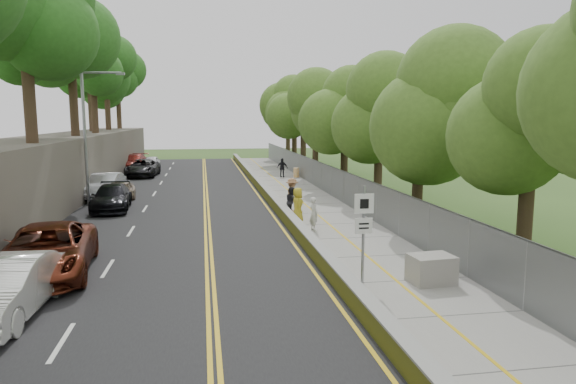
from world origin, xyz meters
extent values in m
plane|color=#33511E|center=(0.00, 0.00, 0.00)|extent=(140.00, 140.00, 0.00)
cube|color=black|center=(-5.40, 15.00, 0.02)|extent=(11.20, 66.00, 0.04)
cube|color=gray|center=(2.55, 15.00, 0.03)|extent=(4.20, 66.00, 0.05)
cube|color=#B4C11E|center=(0.25, 15.00, 0.30)|extent=(0.42, 66.00, 0.60)
cube|color=#595147|center=(-13.50, 15.00, 2.00)|extent=(5.00, 66.00, 4.00)
cube|color=slate|center=(4.65, 15.00, 1.00)|extent=(0.04, 66.00, 2.00)
cylinder|color=gray|center=(-10.70, 14.00, 4.00)|extent=(0.18, 0.18, 8.00)
cylinder|color=gray|center=(-9.60, 14.00, 7.85)|extent=(2.30, 0.13, 0.13)
cube|color=gray|center=(-8.52, 14.00, 7.80)|extent=(0.50, 0.22, 0.14)
cylinder|color=gray|center=(1.05, -3.00, 1.60)|extent=(0.09, 0.09, 3.10)
cube|color=white|center=(1.05, -3.03, 2.60)|extent=(0.62, 0.04, 0.62)
cube|color=white|center=(1.05, -3.03, 1.90)|extent=(0.56, 0.04, 0.50)
cylinder|color=orange|center=(4.23, 25.89, 0.47)|extent=(0.52, 0.52, 0.85)
cube|color=gray|center=(3.20, -3.36, 0.50)|extent=(1.43, 1.12, 0.90)
imported|color=white|center=(-9.00, -4.17, 0.82)|extent=(1.89, 4.81, 1.56)
imported|color=#5C2112|center=(-9.00, -0.54, 0.87)|extent=(3.36, 6.25, 1.67)
imported|color=black|center=(-9.00, 11.89, 0.75)|extent=(2.26, 5.01, 1.42)
imported|color=tan|center=(-9.00, 14.46, 0.71)|extent=(1.77, 4.02, 1.35)
imported|color=silver|center=(-10.17, 16.51, 0.84)|extent=(2.07, 5.00, 1.61)
imported|color=black|center=(-9.16, 29.01, 0.80)|extent=(2.85, 5.60, 1.52)
imported|color=maroon|center=(-10.60, 34.25, 0.84)|extent=(2.77, 5.74, 1.61)
imported|color=silver|center=(-9.00, 35.41, 0.71)|extent=(1.65, 3.95, 1.33)
imported|color=gold|center=(0.75, 6.56, 0.93)|extent=(0.57, 0.87, 1.76)
imported|color=silver|center=(1.15, 4.66, 0.83)|extent=(0.51, 0.65, 1.57)
imported|color=black|center=(0.75, 8.33, 0.83)|extent=(0.61, 0.78, 1.57)
imported|color=#A16F48|center=(1.03, 9.80, 0.98)|extent=(0.77, 1.24, 1.86)
imported|color=black|center=(3.03, 26.15, 0.88)|extent=(1.06, 0.75, 1.67)
camera|label=1|loc=(-3.85, -18.07, 5.23)|focal=32.00mm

